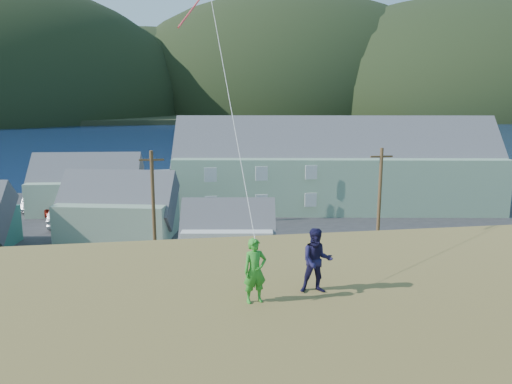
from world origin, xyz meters
TOP-DOWN VIEW (x-y plane):
  - ground at (0.00, 0.00)m, footprint 900.00×900.00m
  - grass_strip at (0.00, -2.00)m, footprint 110.00×8.00m
  - waterfront_lot at (0.00, 17.00)m, footprint 72.00×36.00m
  - wharf at (-6.00, 40.00)m, footprint 26.00×14.00m
  - far_shore at (0.00, 330.00)m, footprint 900.00×320.00m
  - far_hills at (35.59, 279.38)m, footprint 760.00×265.00m
  - lodge at (15.50, 21.40)m, footprint 36.06×15.28m
  - shed_palegreen_near at (-6.85, 12.94)m, footprint 11.02×8.23m
  - shed_white at (2.14, 5.61)m, footprint 7.78×5.73m
  - shed_palegreen_far at (-11.33, 23.59)m, footprint 12.00×7.51m
  - utility_poles at (-2.25, 1.50)m, footprint 28.63×0.24m
  - parked_cars at (-9.21, 20.80)m, footprint 25.49×13.23m
  - kite_flyer_green at (0.54, -18.70)m, footprint 0.71×0.55m
  - kite_flyer_navy at (2.34, -18.30)m, footprint 0.97×0.79m

SIDE VIEW (x-z plane):
  - ground at x=0.00m, z-range 0.00..0.00m
  - grass_strip at x=0.00m, z-range 0.00..0.10m
  - waterfront_lot at x=0.00m, z-range 0.00..0.12m
  - wharf at x=-6.00m, z-range 0.00..0.90m
  - parked_cars at x=-9.21m, z-range 0.06..1.61m
  - far_shore at x=0.00m, z-range 0.00..2.00m
  - far_hills at x=35.59m, z-range -69.50..73.50m
  - shed_white at x=2.14m, z-range -0.64..5.05m
  - shed_palegreen_near at x=-6.85m, z-range -0.89..6.32m
  - shed_palegreen_far at x=-11.33m, z-range -0.92..6.82m
  - utility_poles at x=-2.25m, z-range 0.10..9.02m
  - lodge at x=15.50m, z-range -1.42..10.87m
  - kite_flyer_green at x=0.54m, z-range 7.20..8.96m
  - kite_flyer_navy at x=2.34m, z-range 7.20..9.04m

